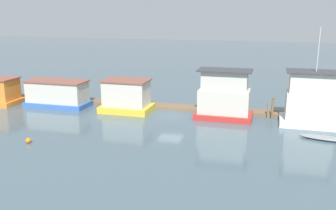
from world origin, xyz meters
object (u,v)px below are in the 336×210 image
houseboat_red (224,97)px  mooring_post_near_left (268,110)px  mooring_post_centre (273,108)px  buoy_orange (28,140)px  houseboat_white (311,101)px  houseboat_yellow (127,97)px  dinghy_grey (324,138)px  houseboat_blue (57,94)px

houseboat_red → mooring_post_near_left: (4.42, 1.35, -1.46)m
mooring_post_centre → buoy_orange: size_ratio=4.74×
buoy_orange → houseboat_red: bearing=38.7°
mooring_post_centre → houseboat_white: bearing=-21.3°
houseboat_yellow → mooring_post_centre: houseboat_yellow is taller
dinghy_grey → houseboat_white: bearing=102.1°
dinghy_grey → buoy_orange: 25.15m
houseboat_white → houseboat_yellow: bearing=-179.6°
houseboat_yellow → dinghy_grey: 20.31m
houseboat_blue → mooring_post_centre: size_ratio=3.35×
buoy_orange → mooring_post_near_left: bearing=34.5°
houseboat_yellow → mooring_post_centre: size_ratio=2.51×
houseboat_white → mooring_post_near_left: (-3.85, 1.34, -1.57)m
houseboat_red → buoy_orange: (-14.80, -11.85, -2.02)m
mooring_post_near_left → houseboat_white: bearing=-19.2°
houseboat_white → buoy_orange: 26.03m
buoy_orange → dinghy_grey: bearing=17.3°
dinghy_grey → houseboat_yellow: bearing=167.9°
houseboat_blue → mooring_post_near_left: 23.65m
mooring_post_near_left → buoy_orange: size_ratio=3.43×
mooring_post_centre → buoy_orange: bearing=-146.1°
dinghy_grey → buoy_orange: size_ratio=9.15×
houseboat_white → dinghy_grey: 4.96m
houseboat_blue → dinghy_grey: (28.39, -4.29, -1.27)m
houseboat_red → mooring_post_near_left: bearing=16.9°
houseboat_white → buoy_orange: size_ratio=20.38×
dinghy_grey → mooring_post_centre: size_ratio=1.93×
houseboat_red → mooring_post_centre: size_ratio=2.67×
houseboat_red → houseboat_blue: bearing=-179.8°
houseboat_yellow → mooring_post_near_left: bearing=5.5°
houseboat_blue → dinghy_grey: size_ratio=1.74×
houseboat_red → houseboat_white: houseboat_white is taller
houseboat_white → houseboat_blue: bearing=-179.9°
houseboat_yellow → buoy_orange: size_ratio=11.90×
houseboat_red → houseboat_white: size_ratio=0.62×
houseboat_yellow → houseboat_white: size_ratio=0.58×
houseboat_white → buoy_orange: bearing=-152.8°
houseboat_blue → houseboat_red: size_ratio=1.26×
houseboat_yellow → houseboat_white: (18.88, 0.12, 0.71)m
houseboat_yellow → houseboat_blue: bearing=179.6°
houseboat_blue → houseboat_white: size_ratio=0.78×
houseboat_yellow → houseboat_white: 18.89m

